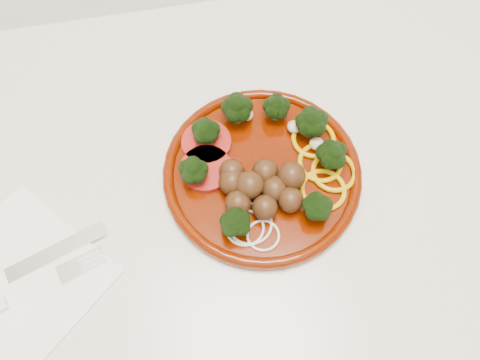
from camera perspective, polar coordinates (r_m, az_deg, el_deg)
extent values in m
cube|color=beige|center=(1.03, -7.77, -12.13)|extent=(2.40, 0.60, 0.87)
cube|color=silver|center=(0.61, -12.91, -1.87)|extent=(2.40, 0.60, 0.03)
cylinder|color=#4C1000|center=(0.59, 2.69, 0.77)|extent=(0.25, 0.25, 0.01)
torus|color=#4C1000|center=(0.58, 2.72, 1.04)|extent=(0.25, 0.25, 0.01)
sphere|color=#492912|center=(0.55, 4.24, -1.07)|extent=(0.03, 0.03, 0.03)
sphere|color=#492912|center=(0.56, -1.01, 1.05)|extent=(0.03, 0.03, 0.03)
sphere|color=#492912|center=(0.54, -0.27, -2.79)|extent=(0.03, 0.03, 0.03)
sphere|color=#492912|center=(0.55, 1.19, -0.87)|extent=(0.03, 0.03, 0.03)
sphere|color=#492912|center=(0.56, 6.24, 0.24)|extent=(0.03, 0.03, 0.03)
sphere|color=#492912|center=(0.54, 3.06, -3.31)|extent=(0.03, 0.03, 0.03)
sphere|color=#492912|center=(0.55, 6.20, -2.35)|extent=(0.03, 0.03, 0.03)
sphere|color=#492912|center=(0.56, 3.09, 1.06)|extent=(0.03, 0.03, 0.03)
sphere|color=#492912|center=(0.56, -0.99, -0.23)|extent=(0.03, 0.03, 0.03)
torus|color=#C89507|center=(0.59, 9.77, 2.12)|extent=(0.06, 0.06, 0.01)
torus|color=#C89507|center=(0.57, 10.11, -1.18)|extent=(0.06, 0.06, 0.01)
torus|color=#C89507|center=(0.61, 8.95, 4.97)|extent=(0.06, 0.06, 0.01)
torus|color=#C89507|center=(0.59, 11.37, 1.00)|extent=(0.06, 0.06, 0.01)
cylinder|color=#720A07|center=(0.60, -4.12, 4.60)|extent=(0.06, 0.06, 0.01)
cylinder|color=#720A07|center=(0.58, -4.17, 1.40)|extent=(0.06, 0.06, 0.01)
torus|color=beige|center=(0.55, 0.59, -5.81)|extent=(0.05, 0.05, 0.00)
torus|color=beige|center=(0.55, 2.83, -6.74)|extent=(0.04, 0.04, 0.00)
torus|color=beige|center=(0.55, 1.20, -5.30)|extent=(0.05, 0.05, 0.00)
ellipsoid|color=#C6B793|center=(0.61, 6.61, 6.41)|extent=(0.02, 0.02, 0.01)
ellipsoid|color=#C6B793|center=(0.61, 0.79, 7.93)|extent=(0.02, 0.02, 0.01)
ellipsoid|color=#C6B793|center=(0.60, 9.30, 4.35)|extent=(0.02, 0.02, 0.01)
cube|color=white|center=(0.60, -25.94, -11.37)|extent=(0.25, 0.25, 0.00)
cube|color=silver|center=(0.59, -21.48, -8.14)|extent=(0.12, 0.06, 0.00)
cube|color=silver|center=(0.58, -20.07, -10.35)|extent=(0.03, 0.03, 0.00)
cube|color=silver|center=(0.57, -17.39, -10.05)|extent=(0.03, 0.01, 0.00)
cube|color=silver|center=(0.57, -17.62, -9.52)|extent=(0.03, 0.01, 0.00)
cube|color=silver|center=(0.57, -17.84, -8.99)|extent=(0.03, 0.01, 0.00)
cube|color=silver|center=(0.58, -18.07, -8.47)|extent=(0.03, 0.01, 0.00)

